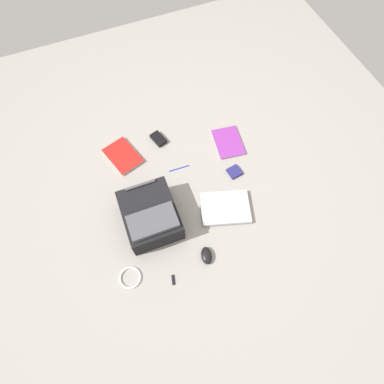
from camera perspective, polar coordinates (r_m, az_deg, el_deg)
ground_plane at (r=2.15m, az=-0.84°, el=-0.78°), size 3.69×3.69×0.00m
backpack at (r=2.01m, az=-7.48°, el=-4.24°), size 0.34×0.40×0.20m
laptop at (r=2.10m, az=6.00°, el=-2.86°), size 0.38×0.32×0.03m
book_manual at (r=2.34m, az=-12.33°, el=6.36°), size 0.26×0.31×0.02m
book_blue at (r=2.38m, az=6.52°, el=8.87°), size 0.23×0.29×0.01m
computer_mouse at (r=1.98m, az=2.62°, el=-11.32°), size 0.09×0.12×0.04m
cable_coil at (r=2.00m, az=-11.05°, el=-14.85°), size 0.13×0.13×0.01m
power_brick at (r=2.38m, az=-6.06°, el=9.48°), size 0.11×0.14×0.03m
pen_black at (r=2.25m, az=-2.36°, el=4.29°), size 0.15×0.02×0.01m
earbud_pouch at (r=2.24m, az=7.61°, el=3.62°), size 0.10×0.10×0.02m
usb_stick at (r=1.97m, az=-3.37°, el=-15.48°), size 0.03×0.06×0.01m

